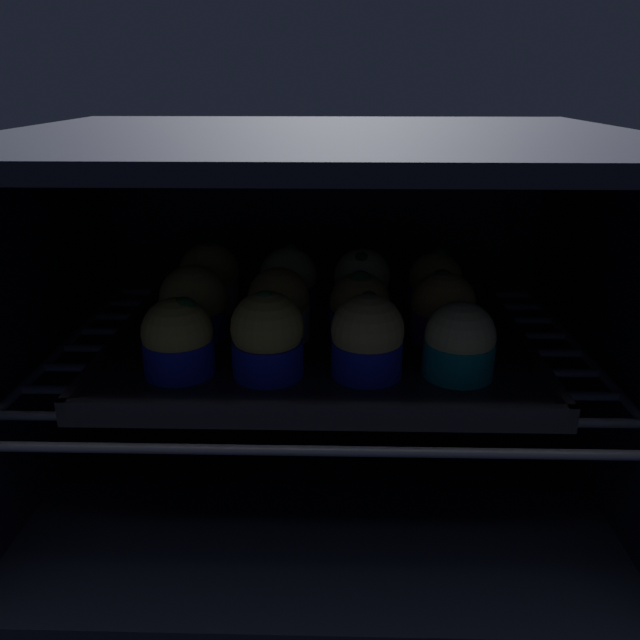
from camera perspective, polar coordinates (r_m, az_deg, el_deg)
name	(u,v)px	position (r cm, az deg, el deg)	size (l,w,h in cm)	color
oven_cavity	(321,306)	(68.53, 0.10, 1.28)	(59.00, 47.00, 37.00)	black
oven_rack	(320,350)	(65.83, 0.01, -2.75)	(54.80, 42.00, 0.80)	#444756
baking_tray	(320,342)	(65.01, 0.00, -2.03)	(40.91, 32.57, 2.20)	black
muffin_row0_col0	(178,339)	(57.44, -12.61, -1.71)	(6.30, 6.30, 7.13)	#1928B7
muffin_row0_col1	(267,337)	(55.69, -4.76, -1.50)	(6.40, 6.40, 7.89)	#1928B7
muffin_row0_col2	(367,339)	(55.84, 4.27, -1.68)	(6.44, 6.44, 7.53)	#1928B7
muffin_row0_col3	(459,344)	(57.04, 12.40, -2.11)	(6.30, 6.30, 6.80)	#0C8C84
muffin_row1_col0	(194,305)	(65.25, -11.26, 1.35)	(6.74, 6.74, 7.49)	#1928B7
muffin_row1_col1	(279,306)	(63.97, -3.73, 1.22)	(6.30, 6.30, 7.32)	silver
muffin_row1_col2	(360,309)	(63.79, 3.58, 1.02)	(6.30, 6.30, 7.21)	#1928B7
muffin_row1_col3	(443,309)	(64.51, 10.96, 0.95)	(6.36, 6.36, 7.26)	#7A238C
muffin_row2_col0	(209,278)	(72.93, -9.90, 3.69)	(6.73, 6.73, 7.80)	silver
muffin_row2_col1	(288,282)	(71.78, -2.85, 3.44)	(6.42, 6.42, 7.39)	#1928B7
muffin_row2_col2	(362,283)	(71.19, 3.77, 3.34)	(6.30, 6.30, 7.30)	#1928B7
muffin_row2_col3	(435,285)	(72.20, 10.28, 3.09)	(6.30, 6.30, 7.32)	#7A238C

